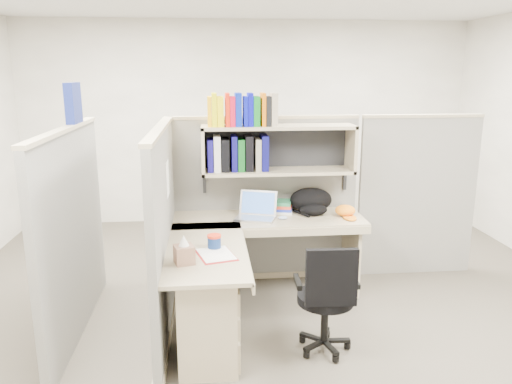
{
  "coord_description": "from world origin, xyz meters",
  "views": [
    {
      "loc": [
        -0.54,
        -3.79,
        2.03
      ],
      "look_at": [
        -0.15,
        0.25,
        1.05
      ],
      "focal_mm": 35.0,
      "sensor_mm": 36.0,
      "label": 1
    }
  ],
  "objects": [
    {
      "name": "ground",
      "position": [
        0.0,
        0.0,
        0.0
      ],
      "size": [
        6.0,
        6.0,
        0.0
      ],
      "primitive_type": "plane",
      "color": "#3A362D",
      "rests_on": "ground"
    },
    {
      "name": "room_shell",
      "position": [
        0.0,
        0.0,
        1.62
      ],
      "size": [
        6.0,
        6.0,
        6.0
      ],
      "color": "#A8A398",
      "rests_on": "ground"
    },
    {
      "name": "cubicle",
      "position": [
        -0.37,
        0.45,
        0.91
      ],
      "size": [
        3.79,
        1.84,
        1.95
      ],
      "color": "slate",
      "rests_on": "ground"
    },
    {
      "name": "desk",
      "position": [
        -0.41,
        -0.29,
        0.44
      ],
      "size": [
        1.74,
        1.75,
        0.73
      ],
      "color": "gray",
      "rests_on": "ground"
    },
    {
      "name": "laptop",
      "position": [
        -0.13,
        0.53,
        0.85
      ],
      "size": [
        0.44,
        0.44,
        0.25
      ],
      "primitive_type": null,
      "rotation": [
        0.0,
        0.0,
        -0.33
      ],
      "color": "#B7B6BB",
      "rests_on": "desk"
    },
    {
      "name": "backpack",
      "position": [
        0.42,
        0.66,
        0.85
      ],
      "size": [
        0.44,
        0.36,
        0.24
      ],
      "primitive_type": null,
      "rotation": [
        0.0,
        0.0,
        0.14
      ],
      "color": "black",
      "rests_on": "desk"
    },
    {
      "name": "orange_cap",
      "position": [
        0.71,
        0.56,
        0.78
      ],
      "size": [
        0.22,
        0.24,
        0.1
      ],
      "primitive_type": null,
      "rotation": [
        0.0,
        0.0,
        0.16
      ],
      "color": "orange",
      "rests_on": "desk"
    },
    {
      "name": "snack_canister",
      "position": [
        -0.51,
        -0.2,
        0.78
      ],
      "size": [
        0.11,
        0.11,
        0.1
      ],
      "color": "navy",
      "rests_on": "desk"
    },
    {
      "name": "tissue_box",
      "position": [
        -0.72,
        -0.49,
        0.83
      ],
      "size": [
        0.16,
        0.16,
        0.21
      ],
      "primitive_type": null,
      "rotation": [
        0.0,
        0.0,
        0.27
      ],
      "color": "#8C644F",
      "rests_on": "desk"
    },
    {
      "name": "mouse",
      "position": [
        0.12,
        0.5,
        0.75
      ],
      "size": [
        0.09,
        0.08,
        0.03
      ],
      "primitive_type": "ellipsoid",
      "rotation": [
        0.0,
        0.0,
        0.28
      ],
      "color": "#98AED8",
      "rests_on": "desk"
    },
    {
      "name": "paper_cup",
      "position": [
        0.02,
        0.7,
        0.78
      ],
      "size": [
        0.09,
        0.09,
        0.11
      ],
      "primitive_type": "cylinder",
      "rotation": [
        0.0,
        0.0,
        0.13
      ],
      "color": "silver",
      "rests_on": "desk"
    },
    {
      "name": "book_stack",
      "position": [
        0.17,
        0.74,
        0.78
      ],
      "size": [
        0.2,
        0.25,
        0.11
      ],
      "primitive_type": null,
      "rotation": [
        0.0,
        0.0,
        -0.21
      ],
      "color": "slate",
      "rests_on": "desk"
    },
    {
      "name": "loose_paper",
      "position": [
        -0.5,
        -0.33,
        0.73
      ],
      "size": [
        0.3,
        0.35,
        0.0
      ],
      "primitive_type": null,
      "rotation": [
        0.0,
        0.0,
        0.26
      ],
      "color": "white",
      "rests_on": "desk"
    },
    {
      "name": "task_chair",
      "position": [
        0.29,
        -0.54,
        0.31
      ],
      "size": [
        0.46,
        0.43,
        0.87
      ],
      "color": "black",
      "rests_on": "ground"
    }
  ]
}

